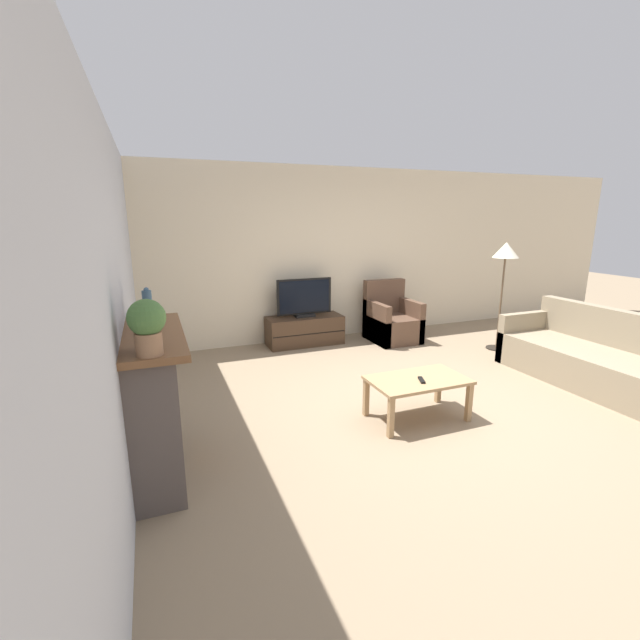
% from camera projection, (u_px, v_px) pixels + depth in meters
% --- Properties ---
extents(ground_plane, '(24.00, 24.00, 0.00)m').
position_uv_depth(ground_plane, '(431.00, 404.00, 4.56)').
color(ground_plane, '#89755B').
extents(wall_back, '(12.00, 0.06, 2.70)m').
position_uv_depth(wall_back, '(328.00, 255.00, 6.84)').
color(wall_back, beige).
rests_on(wall_back, ground).
extents(wall_left, '(0.06, 12.00, 2.70)m').
position_uv_depth(wall_left, '(116.00, 298.00, 3.20)').
color(wall_left, silver).
rests_on(wall_left, ground).
extents(fireplace, '(0.45, 1.29, 1.11)m').
position_uv_depth(fireplace, '(154.00, 402.00, 3.26)').
color(fireplace, '#564C47').
rests_on(fireplace, ground).
extents(mantel_vase_left, '(0.13, 0.13, 0.28)m').
position_uv_depth(mantel_vase_left, '(148.00, 329.00, 2.75)').
color(mantel_vase_left, '#512D23').
rests_on(mantel_vase_left, fireplace).
extents(mantel_vase_centre_left, '(0.09, 0.09, 0.23)m').
position_uv_depth(mantel_vase_centre_left, '(148.00, 322.00, 3.02)').
color(mantel_vase_centre_left, '#512D23').
rests_on(mantel_vase_centre_left, fireplace).
extents(mantel_vase_right, '(0.07, 0.07, 0.28)m').
position_uv_depth(mantel_vase_right, '(148.00, 305.00, 3.45)').
color(mantel_vase_right, '#385670').
rests_on(mantel_vase_right, fireplace).
extents(mantel_clock, '(0.08, 0.11, 0.15)m').
position_uv_depth(mantel_clock, '(149.00, 319.00, 3.23)').
color(mantel_clock, brown).
rests_on(mantel_clock, fireplace).
extents(potted_plant, '(0.23, 0.23, 0.35)m').
position_uv_depth(potted_plant, '(147.00, 324.00, 2.59)').
color(potted_plant, '#936B4C').
rests_on(potted_plant, fireplace).
extents(tv_stand, '(1.17, 0.47, 0.44)m').
position_uv_depth(tv_stand, '(305.00, 330.00, 6.64)').
color(tv_stand, '#422D1E').
rests_on(tv_stand, ground).
extents(tv, '(0.87, 0.18, 0.59)m').
position_uv_depth(tv, '(304.00, 299.00, 6.52)').
color(tv, black).
rests_on(tv, tv_stand).
extents(armchair, '(0.70, 0.76, 0.95)m').
position_uv_depth(armchair, '(391.00, 322.00, 6.85)').
color(armchair, brown).
rests_on(armchair, ground).
extents(coffee_table, '(0.95, 0.56, 0.42)m').
position_uv_depth(coffee_table, '(418.00, 384.00, 4.16)').
color(coffee_table, '#A37F56').
rests_on(coffee_table, ground).
extents(remote, '(0.09, 0.15, 0.02)m').
position_uv_depth(remote, '(422.00, 380.00, 4.08)').
color(remote, black).
rests_on(remote, coffee_table).
extents(couch, '(0.91, 2.46, 0.87)m').
position_uv_depth(couch, '(610.00, 365.00, 4.91)').
color(couch, gray).
rests_on(couch, ground).
extents(floor_lamp, '(0.36, 0.36, 1.59)m').
position_uv_depth(floor_lamp, '(505.00, 256.00, 6.14)').
color(floor_lamp, black).
rests_on(floor_lamp, ground).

